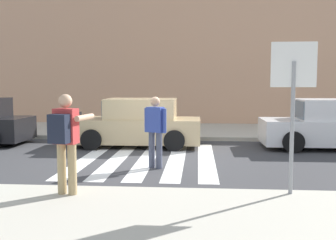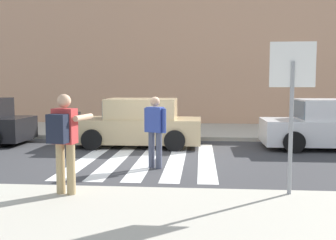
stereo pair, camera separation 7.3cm
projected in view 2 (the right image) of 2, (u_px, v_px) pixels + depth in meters
ground_plane at (146, 160)px, 10.46m from camera, size 120.00×120.00×0.00m
sidewalk_far at (166, 130)px, 16.41m from camera, size 60.00×4.80×0.14m
building_facade_far at (173, 63)px, 20.49m from camera, size 56.00×4.00×6.14m
crosswalk_stripe_0 at (90, 158)px, 10.79m from camera, size 0.44×5.20×0.01m
crosswalk_stripe_1 at (118, 158)px, 10.72m from camera, size 0.44×5.20×0.01m
crosswalk_stripe_2 at (147, 159)px, 10.66m from camera, size 0.44×5.20×0.01m
crosswalk_stripe_3 at (177, 159)px, 10.59m from camera, size 0.44×5.20×0.01m
crosswalk_stripe_4 at (206, 160)px, 10.52m from camera, size 0.44×5.20×0.01m
stop_sign at (292, 84)px, 6.62m from camera, size 0.76×0.08×2.60m
photographer_with_backpack at (64, 135)px, 6.68m from camera, size 0.67×0.91×1.72m
pedestrian_crossing at (155, 128)px, 9.40m from camera, size 0.55×0.36×1.72m
parked_car_tan at (139, 124)px, 12.72m from camera, size 4.10×1.92×1.55m
parked_car_white at (331, 126)px, 12.22m from camera, size 4.10×1.92×1.55m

